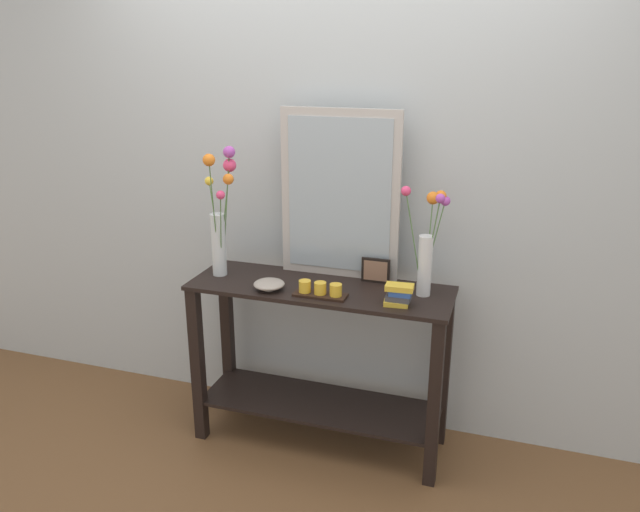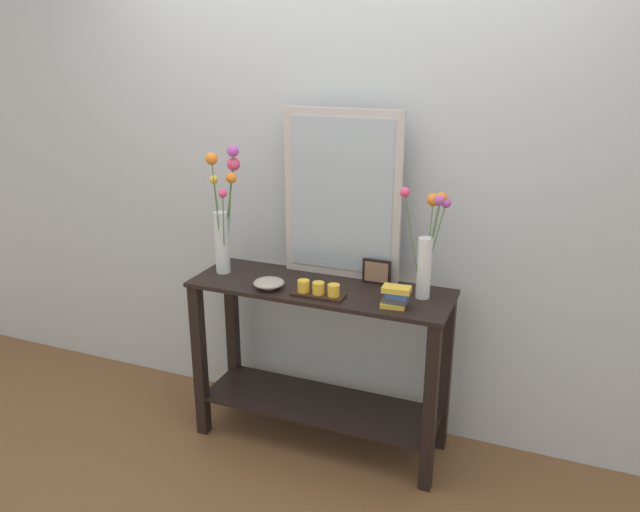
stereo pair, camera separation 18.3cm
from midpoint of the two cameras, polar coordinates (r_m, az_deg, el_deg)
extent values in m
cube|color=brown|center=(3.35, -1.63, -16.63)|extent=(7.00, 6.00, 0.02)
cube|color=#B2BCC1|center=(3.09, 0.19, 8.00)|extent=(6.40, 0.08, 2.70)
cube|color=black|center=(2.94, -1.79, -3.02)|extent=(1.26, 0.41, 0.02)
cube|color=black|center=(3.23, -1.67, -13.51)|extent=(1.20, 0.37, 0.02)
cube|color=black|center=(3.22, -12.85, -9.83)|extent=(0.06, 0.06, 0.83)
cube|color=black|center=(2.85, 8.64, -13.51)|extent=(0.06, 0.06, 0.83)
cube|color=black|center=(3.48, -10.02, -7.37)|extent=(0.06, 0.06, 0.83)
cube|color=black|center=(3.14, 9.71, -10.32)|extent=(0.06, 0.06, 0.83)
cube|color=#B7B2AD|center=(2.96, 0.06, 5.63)|extent=(0.59, 0.03, 0.81)
cube|color=#9EADB7|center=(2.95, -0.03, 5.57)|extent=(0.51, 0.00, 0.73)
cylinder|color=silver|center=(3.09, -11.01, 1.02)|extent=(0.07, 0.07, 0.31)
cylinder|color=#4C753D|center=(3.05, -10.60, 2.74)|extent=(0.09, 0.02, 0.47)
sphere|color=orange|center=(2.97, -10.23, 6.98)|extent=(0.05, 0.05, 0.05)
cylinder|color=#4C753D|center=(3.11, -11.24, 2.69)|extent=(0.08, 0.06, 0.44)
sphere|color=yellow|center=(3.10, -11.88, 6.77)|extent=(0.04, 0.04, 0.04)
cylinder|color=#4C753D|center=(3.01, -11.45, 3.46)|extent=(0.03, 0.09, 0.57)
sphere|color=orange|center=(2.90, -12.02, 8.65)|extent=(0.06, 0.06, 0.06)
cylinder|color=#4C753D|center=(3.02, -10.85, 1.98)|extent=(0.06, 0.09, 0.41)
sphere|color=#EA4275|center=(2.92, -10.95, 5.54)|extent=(0.04, 0.04, 0.04)
cylinder|color=#4C753D|center=(3.08, -10.51, 3.41)|extent=(0.06, 0.06, 0.52)
sphere|color=#EA4275|center=(3.04, -10.07, 8.23)|extent=(0.06, 0.06, 0.06)
cylinder|color=#4C753D|center=(3.06, -10.36, 3.94)|extent=(0.05, 0.04, 0.59)
sphere|color=#B24CB7|center=(3.01, -10.14, 9.42)|extent=(0.06, 0.06, 0.06)
cylinder|color=silver|center=(2.81, 7.81, -0.92)|extent=(0.07, 0.07, 0.28)
cylinder|color=#4C753D|center=(2.76, 6.80, 1.22)|extent=(0.09, 0.02, 0.47)
sphere|color=#EA4275|center=(2.70, 6.02, 5.98)|extent=(0.04, 0.04, 0.04)
cylinder|color=#4C753D|center=(2.82, 8.42, 1.10)|extent=(0.05, 0.10, 0.43)
sphere|color=orange|center=(2.81, 9.25, 5.47)|extent=(0.05, 0.05, 0.05)
cylinder|color=#4C753D|center=(2.83, 8.58, 0.90)|extent=(0.08, 0.09, 0.41)
sphere|color=#B24CB7|center=(2.81, 9.68, 5.01)|extent=(0.04, 0.04, 0.04)
cylinder|color=#4C753D|center=(2.81, 8.18, 1.00)|extent=(0.01, 0.06, 0.42)
sphere|color=orange|center=(2.78, 8.54, 5.30)|extent=(0.06, 0.06, 0.06)
cylinder|color=#4C753D|center=(2.77, 8.33, 0.90)|extent=(0.07, 0.02, 0.44)
sphere|color=#B24CB7|center=(2.69, 9.15, 5.25)|extent=(0.04, 0.04, 0.04)
cube|color=black|center=(2.82, -1.84, -3.63)|extent=(0.24, 0.09, 0.01)
cylinder|color=gold|center=(2.83, -3.26, -2.82)|extent=(0.06, 0.06, 0.05)
cylinder|color=gold|center=(2.81, -1.85, -3.00)|extent=(0.06, 0.06, 0.05)
cylinder|color=gold|center=(2.78, -0.42, -3.17)|extent=(0.06, 0.06, 0.05)
cube|color=black|center=(2.97, 3.41, -1.36)|extent=(0.14, 0.01, 0.12)
cube|color=#8E664E|center=(2.96, 3.37, -1.41)|extent=(0.11, 0.00, 0.10)
cylinder|color=#9E9389|center=(2.91, -6.51, -3.04)|extent=(0.06, 0.06, 0.01)
ellipsoid|color=#9E9389|center=(2.90, -6.52, -2.61)|extent=(0.15, 0.15, 0.04)
cube|color=gold|center=(2.74, 5.15, -4.30)|extent=(0.11, 0.09, 0.02)
cube|color=#424247|center=(2.73, 5.34, -3.86)|extent=(0.11, 0.07, 0.03)
cube|color=#2D519E|center=(2.71, 5.53, -3.40)|extent=(0.10, 0.07, 0.02)
cube|color=gold|center=(2.70, 5.43, -2.92)|extent=(0.13, 0.08, 0.02)
camera|label=1|loc=(0.09, -91.82, -0.62)|focal=34.68mm
camera|label=2|loc=(0.09, 88.18, 0.62)|focal=34.68mm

